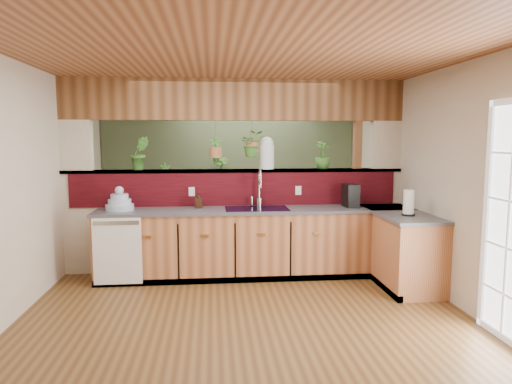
{
  "coord_description": "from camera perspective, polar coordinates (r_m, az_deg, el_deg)",
  "views": [
    {
      "loc": [
        -0.32,
        -4.87,
        1.81
      ],
      "look_at": [
        0.21,
        0.7,
        1.15
      ],
      "focal_mm": 32.0,
      "sensor_mm": 36.0,
      "label": 1
    }
  ],
  "objects": [
    {
      "name": "ground",
      "position": [
        5.21,
        -1.64,
        -13.62
      ],
      "size": [
        4.6,
        7.0,
        0.01
      ],
      "primitive_type": "cube",
      "color": "brown",
      "rests_on": "ground"
    },
    {
      "name": "ceiling",
      "position": [
        4.95,
        -1.75,
        15.92
      ],
      "size": [
        4.6,
        7.0,
        0.01
      ],
      "primitive_type": "cube",
      "color": "brown",
      "rests_on": "ground"
    },
    {
      "name": "wall_back",
      "position": [
        8.39,
        -3.29,
        3.22
      ],
      "size": [
        4.6,
        0.02,
        2.6
      ],
      "primitive_type": "cube",
      "color": "beige",
      "rests_on": "ground"
    },
    {
      "name": "wall_front",
      "position": [
        1.5,
        7.52,
        -13.16
      ],
      "size": [
        4.6,
        0.02,
        2.6
      ],
      "primitive_type": "cube",
      "color": "beige",
      "rests_on": "ground"
    },
    {
      "name": "wall_left",
      "position": [
        5.28,
        -27.45,
        0.43
      ],
      "size": [
        0.02,
        7.0,
        2.6
      ],
      "primitive_type": "cube",
      "color": "beige",
      "rests_on": "ground"
    },
    {
      "name": "wall_right",
      "position": [
        5.56,
        22.7,
        0.94
      ],
      "size": [
        0.02,
        7.0,
        2.6
      ],
      "primitive_type": "cube",
      "color": "beige",
      "rests_on": "ground"
    },
    {
      "name": "pass_through_partition",
      "position": [
        6.26,
        -2.24,
        1.04
      ],
      "size": [
        4.6,
        0.21,
        2.6
      ],
      "color": "beige",
      "rests_on": "ground"
    },
    {
      "name": "pass_through_ledge",
      "position": [
        6.25,
        -2.52,
        2.68
      ],
      "size": [
        4.6,
        0.21,
        0.04
      ],
      "primitive_type": "cube",
      "color": "brown",
      "rests_on": "ground"
    },
    {
      "name": "header_beam",
      "position": [
        6.25,
        -2.57,
        11.44
      ],
      "size": [
        4.6,
        0.15,
        0.55
      ],
      "primitive_type": "cube",
      "color": "brown",
      "rests_on": "ground"
    },
    {
      "name": "sage_backwall",
      "position": [
        8.37,
        -3.29,
        3.21
      ],
      "size": [
        4.55,
        0.02,
        2.55
      ],
      "primitive_type": "cube",
      "color": "#4D5D3F",
      "rests_on": "ground"
    },
    {
      "name": "countertop",
      "position": [
        6.01,
        5.81,
        -6.4
      ],
      "size": [
        4.14,
        1.52,
        0.9
      ],
      "color": "#9D5C36",
      "rests_on": "ground"
    },
    {
      "name": "dishwasher",
      "position": [
        5.81,
        -16.95,
        -7.04
      ],
      "size": [
        0.58,
        0.03,
        0.82
      ],
      "color": "white",
      "rests_on": "ground"
    },
    {
      "name": "navy_sink",
      "position": [
        5.96,
        0.1,
        -2.83
      ],
      "size": [
        0.82,
        0.5,
        0.18
      ],
      "color": "black",
      "rests_on": "countertop"
    },
    {
      "name": "faucet",
      "position": [
        6.06,
        0.41,
        0.79
      ],
      "size": [
        0.23,
        0.23,
        0.53
      ],
      "color": "#B7B7B2",
      "rests_on": "countertop"
    },
    {
      "name": "dish_stack",
      "position": [
        6.04,
        -16.67,
        -1.3
      ],
      "size": [
        0.35,
        0.35,
        0.31
      ],
      "color": "#A6B7D6",
      "rests_on": "countertop"
    },
    {
      "name": "soap_dispenser",
      "position": [
        6.03,
        -7.19,
        -1.01
      ],
      "size": [
        0.1,
        0.1,
        0.21
      ],
      "primitive_type": "imported",
      "rotation": [
        0.0,
        0.0,
        0.05
      ],
      "color": "#352013",
      "rests_on": "countertop"
    },
    {
      "name": "coffee_maker",
      "position": [
        6.19,
        11.8,
        -0.55
      ],
      "size": [
        0.16,
        0.28,
        0.31
      ],
      "rotation": [
        0.0,
        0.0,
        0.05
      ],
      "color": "black",
      "rests_on": "countertop"
    },
    {
      "name": "paper_towel",
      "position": [
        5.69,
        18.54,
        -1.32
      ],
      "size": [
        0.15,
        0.15,
        0.33
      ],
      "color": "black",
      "rests_on": "countertop"
    },
    {
      "name": "glass_jar",
      "position": [
        6.27,
        1.38,
        4.89
      ],
      "size": [
        0.2,
        0.2,
        0.44
      ],
      "color": "silver",
      "rests_on": "pass_through_ledge"
    },
    {
      "name": "ledge_plant_left",
      "position": [
        6.3,
        -14.32,
        4.72
      ],
      "size": [
        0.3,
        0.27,
        0.45
      ],
      "primitive_type": "imported",
      "rotation": [
        0.0,
        0.0,
        0.35
      ],
      "color": "#336623",
      "rests_on": "pass_through_ledge"
    },
    {
      "name": "ledge_plant_right",
      "position": [
        6.41,
        8.33,
        4.62
      ],
      "size": [
        0.28,
        0.28,
        0.39
      ],
      "primitive_type": "imported",
      "rotation": [
        0.0,
        0.0,
        0.34
      ],
      "color": "#336623",
      "rests_on": "pass_through_ledge"
    },
    {
      "name": "hanging_plant_a",
      "position": [
        6.22,
        -5.08,
        6.31
      ],
      "size": [
        0.19,
        0.16,
        0.5
      ],
      "color": "brown",
      "rests_on": "header_beam"
    },
    {
      "name": "hanging_plant_b",
      "position": [
        6.25,
        -0.48,
        7.41
      ],
      "size": [
        0.33,
        0.28,
        0.46
      ],
      "color": "brown",
      "rests_on": "header_beam"
    },
    {
      "name": "shelving_console",
      "position": [
        8.23,
        -6.77,
        -2.49
      ],
      "size": [
        1.51,
        0.76,
        0.97
      ],
      "primitive_type": "cube",
      "rotation": [
        0.0,
        0.0,
        0.27
      ],
      "color": "black",
      "rests_on": "ground"
    },
    {
      "name": "shelf_plant_a",
      "position": [
        8.19,
        -11.25,
        2.24
      ],
      "size": [
        0.25,
        0.22,
        0.41
      ],
      "primitive_type": "imported",
      "rotation": [
        0.0,
        0.0,
        0.42
      ],
      "color": "#336623",
      "rests_on": "shelving_console"
    },
    {
      "name": "shelf_plant_b",
      "position": [
        8.14,
        -4.42,
        2.63
      ],
      "size": [
        0.36,
        0.36,
        0.49
      ],
      "primitive_type": "imported",
      "rotation": [
        0.0,
        0.0,
        -0.4
      ],
      "color": "#336623",
      "rests_on": "shelving_console"
    },
    {
      "name": "floor_plant",
      "position": [
        7.39,
        7.45,
        -4.59
      ],
      "size": [
        0.83,
        0.78,
        0.74
      ],
      "primitive_type": "imported",
      "rotation": [
        0.0,
        0.0,
        0.38
      ],
      "color": "#336623",
      "rests_on": "ground"
    }
  ]
}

